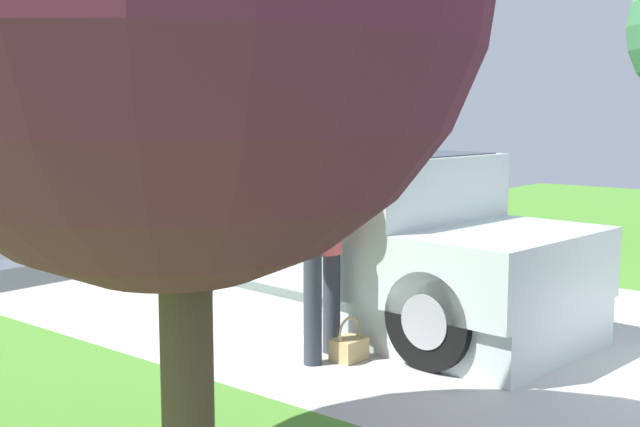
{
  "coord_description": "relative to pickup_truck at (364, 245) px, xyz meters",
  "views": [
    {
      "loc": [
        -6.69,
        -0.71,
        2.06
      ],
      "look_at": [
        -1.24,
        3.81,
        1.15
      ],
      "focal_mm": 45.79,
      "sensor_mm": 36.0,
      "label": 1
    }
  ],
  "objects": [
    {
      "name": "pickup_truck",
      "position": [
        0.0,
        0.0,
        0.0
      ],
      "size": [
        2.24,
        5.18,
        1.64
      ],
      "rotation": [
        0.0,
        0.0,
        3.06
      ],
      "color": "silver",
      "rests_on": "ground"
    },
    {
      "name": "person_with_hat",
      "position": [
        -1.26,
        -0.51,
        0.3
      ],
      "size": [
        0.52,
        0.52,
        1.78
      ],
      "rotation": [
        0.0,
        0.0,
        0.25
      ],
      "color": "#333842",
      "rests_on": "ground"
    },
    {
      "name": "handbag",
      "position": [
        -1.17,
        -0.71,
        -0.63
      ],
      "size": [
        0.29,
        0.2,
        0.36
      ],
      "color": "tan",
      "rests_on": "ground"
    },
    {
      "name": "wheeled_trash_bin",
      "position": [
        3.86,
        4.59,
        -0.14
      ],
      "size": [
        0.6,
        0.72,
        1.11
      ],
      "color": "#286B38",
      "rests_on": "ground"
    }
  ]
}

